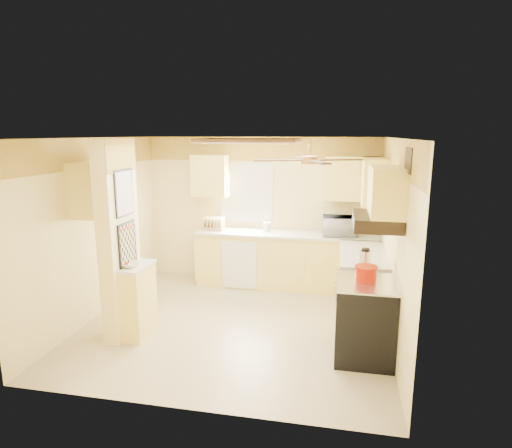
% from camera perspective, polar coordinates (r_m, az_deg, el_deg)
% --- Properties ---
extents(floor, '(4.00, 4.00, 0.00)m').
position_cam_1_polar(floor, '(6.03, -2.75, -13.13)').
color(floor, '#C5AF89').
rests_on(floor, ground).
extents(ceiling, '(4.00, 4.00, 0.00)m').
position_cam_1_polar(ceiling, '(5.46, -3.02, 11.38)').
color(ceiling, white).
rests_on(ceiling, wall_back).
extents(wall_back, '(4.00, 0.00, 4.00)m').
position_cam_1_polar(wall_back, '(7.43, 0.67, 1.86)').
color(wall_back, '#FAE399').
rests_on(wall_back, floor).
extents(wall_front, '(4.00, 0.00, 4.00)m').
position_cam_1_polar(wall_front, '(3.87, -9.77, -7.91)').
color(wall_front, '#FAE399').
rests_on(wall_front, floor).
extents(wall_left, '(0.00, 3.80, 3.80)m').
position_cam_1_polar(wall_left, '(6.39, -20.56, -0.59)').
color(wall_left, '#FAE399').
rests_on(wall_left, floor).
extents(wall_right, '(0.00, 3.80, 3.80)m').
position_cam_1_polar(wall_right, '(5.49, 17.83, -2.36)').
color(wall_right, '#FAE399').
rests_on(wall_right, floor).
extents(wallpaper_border, '(4.00, 0.02, 0.40)m').
position_cam_1_polar(wallpaper_border, '(7.30, 0.66, 9.97)').
color(wallpaper_border, '#FFDB4B').
rests_on(wallpaper_border, wall_back).
extents(partition_column, '(0.20, 0.70, 2.50)m').
position_cam_1_polar(partition_column, '(5.60, -17.82, -2.08)').
color(partition_column, '#FAE399').
rests_on(partition_column, floor).
extents(partition_ledge, '(0.25, 0.55, 0.90)m').
position_cam_1_polar(partition_ledge, '(5.74, -15.35, -9.98)').
color(partition_ledge, '#FFED7D').
rests_on(partition_ledge, floor).
extents(ledge_top, '(0.28, 0.58, 0.04)m').
position_cam_1_polar(ledge_top, '(5.59, -15.61, -5.50)').
color(ledge_top, silver).
rests_on(ledge_top, partition_ledge).
extents(lower_cabinets_back, '(3.00, 0.60, 0.90)m').
position_cam_1_polar(lower_cabinets_back, '(7.25, 4.12, -4.93)').
color(lower_cabinets_back, '#FFED7D').
rests_on(lower_cabinets_back, floor).
extents(lower_cabinets_right, '(0.60, 1.40, 0.90)m').
position_cam_1_polar(lower_cabinets_right, '(6.27, 14.01, -8.02)').
color(lower_cabinets_right, '#FFED7D').
rests_on(lower_cabinets_right, floor).
extents(countertop_back, '(3.04, 0.64, 0.04)m').
position_cam_1_polar(countertop_back, '(7.12, 4.17, -1.33)').
color(countertop_back, silver).
rests_on(countertop_back, lower_cabinets_back).
extents(countertop_right, '(0.64, 1.44, 0.04)m').
position_cam_1_polar(countertop_right, '(6.12, 14.14, -3.88)').
color(countertop_right, silver).
rests_on(countertop_right, lower_cabinets_right).
extents(dishwasher_panel, '(0.58, 0.02, 0.80)m').
position_cam_1_polar(dishwasher_panel, '(7.09, -2.25, -5.47)').
color(dishwasher_panel, white).
rests_on(dishwasher_panel, lower_cabinets_back).
extents(window, '(0.92, 0.02, 1.02)m').
position_cam_1_polar(window, '(7.42, -1.25, 4.19)').
color(window, white).
rests_on(window, wall_back).
extents(upper_cab_back_left, '(0.60, 0.35, 0.70)m').
position_cam_1_polar(upper_cab_back_left, '(7.38, -6.11, 6.43)').
color(upper_cab_back_left, '#FFED7D').
rests_on(upper_cab_back_left, wall_back).
extents(upper_cab_back_right, '(0.90, 0.35, 0.70)m').
position_cam_1_polar(upper_cab_back_right, '(7.05, 12.96, 5.94)').
color(upper_cab_back_right, '#FFED7D').
rests_on(upper_cab_back_right, wall_back).
extents(upper_cab_right, '(0.35, 1.00, 0.70)m').
position_cam_1_polar(upper_cab_right, '(6.60, 15.46, 5.41)').
color(upper_cab_right, '#FFED7D').
rests_on(upper_cab_right, wall_right).
extents(upper_cab_left_wall, '(0.35, 0.75, 0.70)m').
position_cam_1_polar(upper_cab_left_wall, '(5.99, -20.80, 4.44)').
color(upper_cab_left_wall, '#FFED7D').
rests_on(upper_cab_left_wall, wall_left).
extents(upper_cab_over_stove, '(0.35, 0.76, 0.52)m').
position_cam_1_polar(upper_cab_over_stove, '(4.80, 17.01, 4.22)').
color(upper_cab_over_stove, '#FFED7D').
rests_on(upper_cab_over_stove, wall_right).
extents(stove, '(0.68, 0.77, 0.92)m').
position_cam_1_polar(stove, '(5.19, 14.25, -12.20)').
color(stove, black).
rests_on(stove, floor).
extents(range_hood, '(0.50, 0.76, 0.14)m').
position_cam_1_polar(range_hood, '(4.85, 15.77, 0.40)').
color(range_hood, black).
rests_on(range_hood, upper_cab_over_stove).
extents(poster_menu, '(0.02, 0.42, 0.57)m').
position_cam_1_polar(poster_menu, '(5.44, -17.19, 3.99)').
color(poster_menu, black).
rests_on(poster_menu, partition_column).
extents(poster_nashville, '(0.02, 0.42, 0.57)m').
position_cam_1_polar(poster_nashville, '(5.56, -16.77, -2.65)').
color(poster_nashville, black).
rests_on(poster_nashville, partition_column).
extents(ceiling_light_panel, '(1.35, 0.95, 0.06)m').
position_cam_1_polar(ceiling_light_panel, '(5.92, -0.86, 11.01)').
color(ceiling_light_panel, brown).
rests_on(ceiling_light_panel, ceiling).
extents(ceiling_fan, '(1.15, 1.15, 0.26)m').
position_cam_1_polar(ceiling_fan, '(4.61, 7.09, 8.54)').
color(ceiling_fan, gold).
rests_on(ceiling_fan, ceiling).
extents(vent_grate, '(0.02, 0.40, 0.25)m').
position_cam_1_polar(vent_grate, '(4.45, 19.72, 7.99)').
color(vent_grate, black).
rests_on(vent_grate, wall_right).
extents(microwave, '(0.58, 0.41, 0.31)m').
position_cam_1_polar(microwave, '(7.03, 11.17, -0.26)').
color(microwave, white).
rests_on(microwave, countertop_back).
extents(bowl, '(0.24, 0.24, 0.06)m').
position_cam_1_polar(bowl, '(5.52, -16.48, -5.23)').
color(bowl, white).
rests_on(bowl, ledge_top).
extents(dutch_oven, '(0.26, 0.26, 0.17)m').
position_cam_1_polar(dutch_oven, '(5.04, 14.45, -6.37)').
color(dutch_oven, '#AB1200').
rests_on(dutch_oven, stove).
extents(kettle, '(0.15, 0.15, 0.23)m').
position_cam_1_polar(kettle, '(5.48, 14.36, -4.40)').
color(kettle, silver).
rests_on(kettle, countertop_right).
extents(dish_rack, '(0.36, 0.27, 0.20)m').
position_cam_1_polar(dish_rack, '(7.38, -5.65, -0.14)').
color(dish_rack, tan).
rests_on(dish_rack, countertop_back).
extents(utensil_crock, '(0.11, 0.11, 0.23)m').
position_cam_1_polar(utensil_crock, '(7.23, 1.47, -0.33)').
color(utensil_crock, white).
rests_on(utensil_crock, countertop_back).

